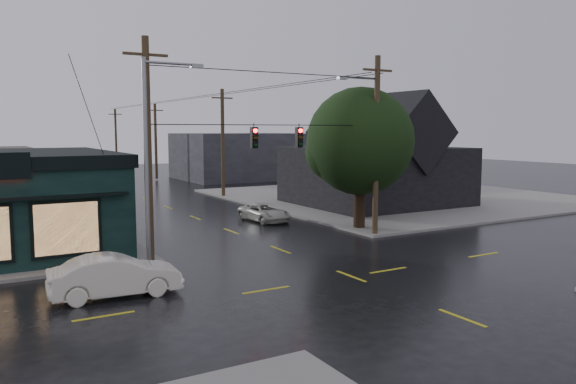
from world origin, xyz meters
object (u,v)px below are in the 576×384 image
corner_tree (360,142)px  suv_silver (265,212)px  sedan_cream (115,276)px  utility_pole_nw (151,263)px  utility_pole_ne (375,236)px

corner_tree → suv_silver: (-3.54, 5.65, -4.76)m
sedan_cream → suv_silver: bearing=-41.8°
utility_pole_nw → suv_silver: size_ratio=2.38×
sedan_cream → utility_pole_ne: bearing=-70.1°
utility_pole_ne → utility_pole_nw: bearing=180.0°
corner_tree → sedan_cream: bearing=-157.8°
utility_pole_nw → utility_pole_ne: bearing=0.0°
utility_pole_ne → sedan_cream: 16.26m
utility_pole_nw → corner_tree: bearing=9.0°
utility_pole_ne → suv_silver: utility_pole_ne is taller
suv_silver → sedan_cream: bearing=-140.4°
corner_tree → sedan_cream: size_ratio=1.81×
utility_pole_ne → suv_silver: bearing=111.3°
utility_pole_ne → suv_silver: 8.37m
utility_pole_ne → sedan_cream: size_ratio=2.17×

